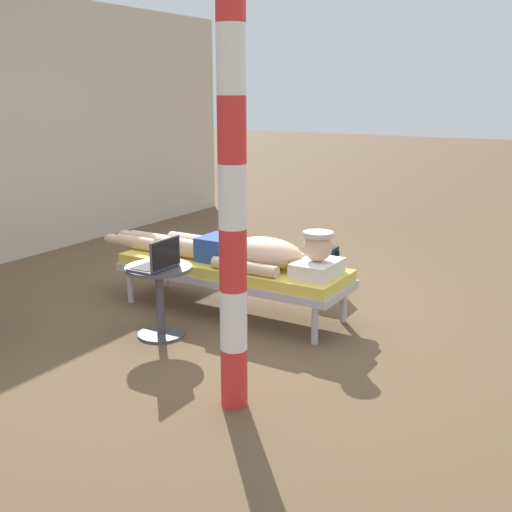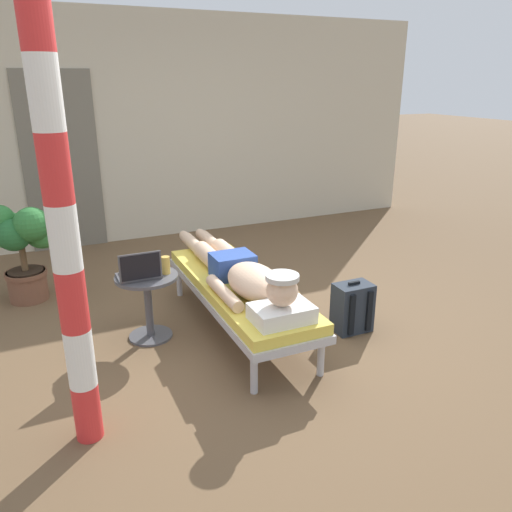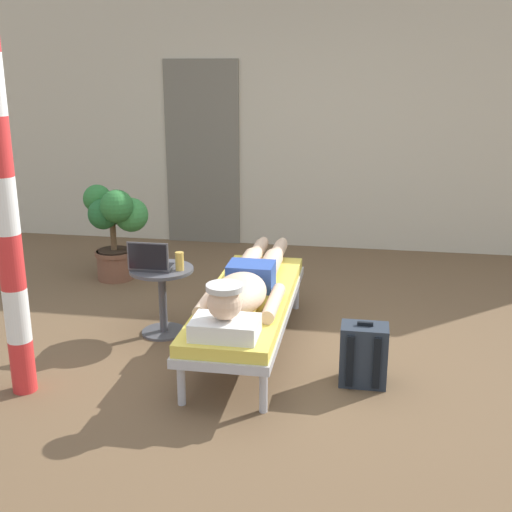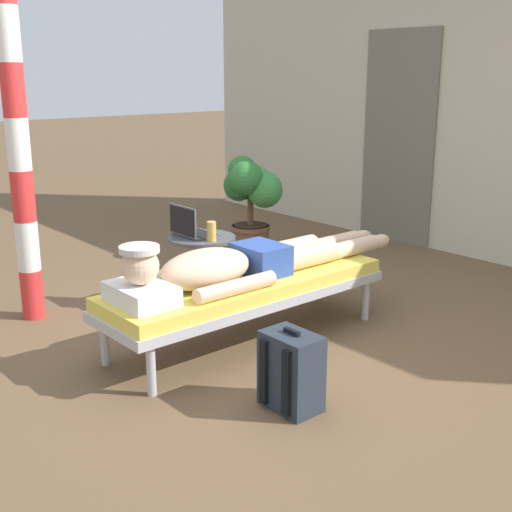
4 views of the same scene
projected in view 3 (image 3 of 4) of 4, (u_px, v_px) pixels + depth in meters
ground_plane at (267, 358)px, 4.54m from camera, size 40.00×40.00×0.00m
house_wall_back at (296, 124)px, 7.05m from camera, size 7.60×0.20×2.70m
house_door_panel at (202, 154)px, 7.21m from camera, size 0.84×0.03×2.04m
lounge_chair at (248, 304)px, 4.59m from camera, size 0.60×1.91×0.42m
person_reclining at (246, 284)px, 4.46m from camera, size 0.53×2.17×0.33m
side_table at (162, 289)px, 4.86m from camera, size 0.48×0.48×0.52m
laptop at (151, 262)px, 4.75m from camera, size 0.31×0.24×0.23m
drink_glass at (180, 261)px, 4.74m from camera, size 0.06×0.06×0.14m
backpack at (364, 355)px, 4.13m from camera, size 0.30×0.26×0.42m
potted_plant at (114, 220)px, 6.04m from camera, size 0.62×0.58×0.91m
porch_post at (5, 206)px, 3.75m from camera, size 0.15×0.15×2.39m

